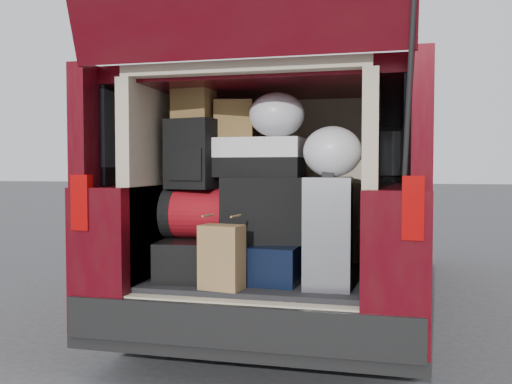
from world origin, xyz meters
The scene contains 15 objects.
ground centered at (0.00, 0.00, 0.00)m, with size 80.00×80.00×0.00m, color #3A3A3D.
minivan centered at (0.00, 1.86, 0.91)m, with size 1.90×5.35×2.77m.
load_floor centered at (0.00, 0.28, 0.28)m, with size 1.24×1.05×0.55m, color black.
black_hardshell centered at (-0.36, 0.14, 0.66)m, with size 0.42×0.57×0.23m, color black.
navy_hardshell centered at (0.07, 0.14, 0.66)m, with size 0.41×0.50×0.22m, color black.
silver_roller centered at (0.43, 0.06, 0.85)m, with size 0.25×0.40×0.61m, color silver.
kraft_bag centered at (-0.12, -0.17, 0.72)m, with size 0.23×0.14×0.35m, color olive.
red_duffel centered at (-0.35, 0.17, 0.93)m, with size 0.46×0.30×0.30m, color maroon.
black_soft_case centered at (0.05, 0.18, 0.96)m, with size 0.53×0.32×0.38m, color black.
backpack centered at (-0.40, 0.13, 1.29)m, with size 0.29×0.18×0.42m, color black.
twotone_duffel centered at (0.00, 0.22, 1.27)m, with size 0.52×0.27×0.23m, color white.
grocery_sack_lower centered at (-0.41, 0.19, 1.60)m, with size 0.23×0.19×0.21m, color brown.
grocery_sack_upper centered at (-0.17, 0.28, 1.50)m, with size 0.23×0.19×0.23m, color brown.
plastic_bag_center centered at (0.11, 0.18, 1.52)m, with size 0.33×0.30×0.26m, color silver.
plastic_bag_right centered at (0.45, 0.06, 1.30)m, with size 0.32×0.30×0.28m, color silver.
Camera 1 is at (0.73, -2.95, 1.21)m, focal length 38.00 mm.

